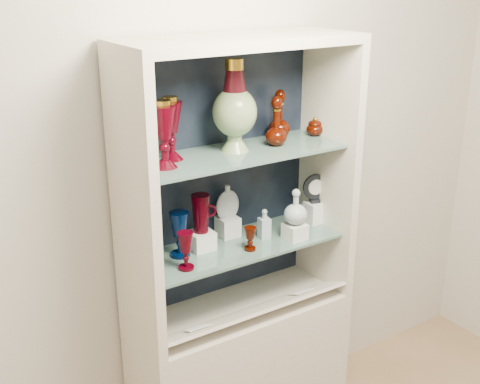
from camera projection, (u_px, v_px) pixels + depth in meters
wall_back at (213, 157)px, 2.67m from camera, size 3.50×0.02×2.80m
cabinet_base at (240, 375)px, 2.85m from camera, size 1.00×0.40×0.75m
cabinet_back_panel at (217, 174)px, 2.67m from camera, size 0.98×0.02×1.15m
cabinet_side_left at (134, 210)px, 2.28m from camera, size 0.04×0.40×1.15m
cabinet_side_right at (327, 167)px, 2.77m from camera, size 0.04×0.40×1.15m
cabinet_top_cap at (240, 41)px, 2.32m from camera, size 1.00×0.40×0.04m
shelf_lower at (238, 245)px, 2.63m from camera, size 0.92×0.34×0.01m
shelf_upper at (237, 154)px, 2.49m from camera, size 0.92×0.34×0.01m
label_ledge at (254, 311)px, 2.62m from camera, size 0.92×0.17×0.09m
label_card_0 at (301, 292)px, 2.75m from camera, size 0.10×0.06×0.03m
label_card_1 at (197, 328)px, 2.47m from camera, size 0.10×0.06×0.03m
pedestal_lamp_left at (164, 134)px, 2.25m from camera, size 0.11×0.11×0.26m
pedestal_lamp_right at (171, 129)px, 2.35m from camera, size 0.13×0.13×0.25m
enamel_urn at (235, 106)px, 2.44m from camera, size 0.22×0.22×0.38m
ruby_decanter_a at (277, 118)px, 2.54m from camera, size 0.12×0.12×0.24m
ruby_decanter_b at (280, 112)px, 2.67m from camera, size 0.12×0.12×0.23m
lidded_bowl at (315, 126)px, 2.72m from camera, size 0.09×0.09×0.09m
cobalt_goblet at (180, 234)px, 2.49m from camera, size 0.10×0.10×0.20m
ruby_goblet_tall at (186, 251)px, 2.39m from camera, size 0.07×0.07×0.16m
ruby_goblet_small at (250, 239)px, 2.56m from camera, size 0.07×0.07×0.10m
riser_ruby_pitcher at (201, 240)px, 2.58m from camera, size 0.10×0.10×0.08m
ruby_pitcher at (201, 213)px, 2.53m from camera, size 0.14×0.11×0.17m
clear_square_bottle at (264, 224)px, 2.67m from camera, size 0.05×0.05×0.14m
riser_flat_flask at (228, 226)px, 2.70m from camera, size 0.09×0.09×0.09m
flat_flask at (228, 201)px, 2.66m from camera, size 0.11×0.05×0.16m
riser_clear_round_decanter at (295, 231)px, 2.68m from camera, size 0.09×0.09×0.07m
clear_round_decanter at (296, 208)px, 2.64m from camera, size 0.11×0.11×0.16m
riser_cameo_medallion at (314, 212)px, 2.85m from camera, size 0.08×0.08×0.10m
cameo_medallion at (315, 188)px, 2.81m from camera, size 0.13×0.08×0.14m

